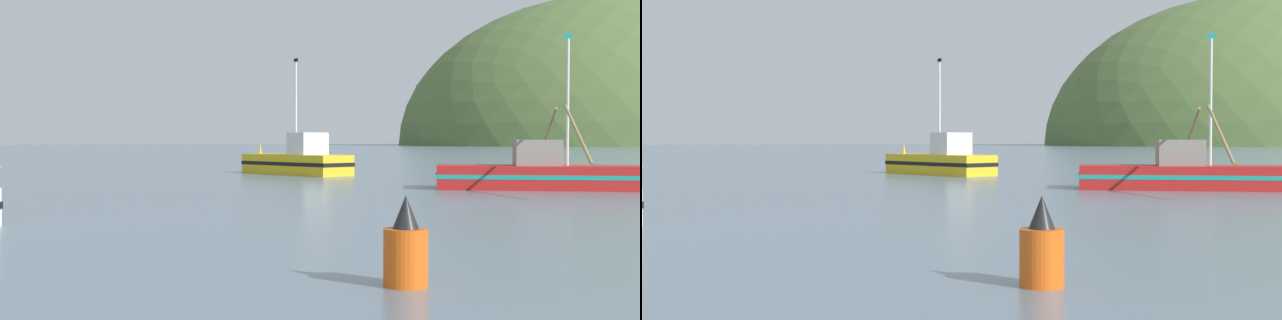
{
  "view_description": "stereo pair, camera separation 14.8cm",
  "coord_description": "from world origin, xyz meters",
  "views": [
    {
      "loc": [
        -8.0,
        -0.3,
        2.19
      ],
      "look_at": [
        -0.43,
        28.06,
        1.4
      ],
      "focal_mm": 44.97,
      "sensor_mm": 36.0,
      "label": 1
    },
    {
      "loc": [
        -7.85,
        -0.33,
        2.19
      ],
      "look_at": [
        -0.43,
        28.06,
        1.4
      ],
      "focal_mm": 44.97,
      "sensor_mm": 36.0,
      "label": 2
    }
  ],
  "objects": [
    {
      "name": "hill_mid_right",
      "position": [
        151.21,
        227.85,
        0.0
      ],
      "size": [
        141.16,
        112.93,
        97.08
      ],
      "primitive_type": "ellipsoid",
      "color": "#516B38",
      "rests_on": "ground"
    },
    {
      "name": "fishing_boat_red",
      "position": [
        10.72,
        30.25,
        0.66
      ],
      "size": [
        10.76,
        13.6,
        6.67
      ],
      "rotation": [
        0.0,
        0.0,
        5.87
      ],
      "color": "red",
      "rests_on": "ground"
    },
    {
      "name": "fishing_boat_yellow",
      "position": [
        3.2,
        47.05,
        0.79
      ],
      "size": [
        5.73,
        8.07,
        7.06
      ],
      "rotation": [
        0.0,
        0.0,
        2.04
      ],
      "color": "gold",
      "rests_on": "ground"
    },
    {
      "name": "channel_buoy",
      "position": [
        -3.73,
        10.76,
        0.55
      ],
      "size": [
        0.66,
        0.66,
        1.36
      ],
      "color": "#E55914",
      "rests_on": "ground"
    }
  ]
}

